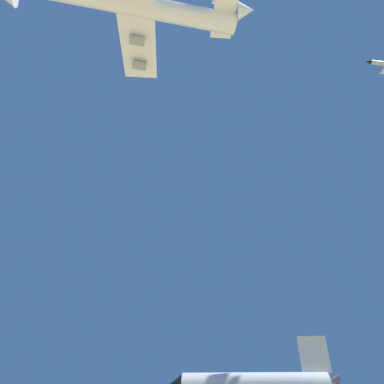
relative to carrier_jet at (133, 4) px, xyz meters
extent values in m
ellipsoid|color=white|center=(-13.62, -32.00, -99.76)|extent=(6.75, 4.59, 2.40)
cube|color=white|center=(-40.49, -34.59, -94.81)|extent=(6.43, 1.21, 7.60)
cone|color=#595960|center=(-43.68, -34.90, -100.01)|extent=(2.60, 2.42, 2.20)
cylinder|color=white|center=(1.28, 0.34, 0.12)|extent=(65.50, 31.23, 6.40)
cone|color=white|center=(-34.12, -8.56, 0.71)|extent=(5.63, 6.30, 5.76)
cube|color=white|center=(-0.63, -0.28, -0.84)|extent=(26.29, 60.70, 8.72)
cylinder|color=gray|center=(4.81, -21.69, -0.11)|extent=(5.76, 4.64, 3.00)
cylinder|color=gray|center=(2.12, -11.13, -1.56)|extent=(5.76, 4.64, 3.00)
cube|color=white|center=(-27.83, -6.94, 0.91)|extent=(12.17, 22.94, 3.50)
cone|color=black|center=(-75.67, -33.44, -1.78)|extent=(2.36, 2.04, 1.50)
camera|label=1|loc=(-28.44, 54.78, -104.58)|focal=32.07mm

